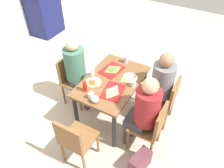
{
  "coord_description": "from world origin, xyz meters",
  "views": [
    {
      "loc": [
        -2.1,
        -1.17,
        2.83
      ],
      "look_at": [
        0.0,
        0.0,
        0.68
      ],
      "focal_mm": 35.14,
      "sensor_mm": 36.0,
      "label": 1
    }
  ],
  "objects_px": {
    "person_far_side": "(77,68)",
    "soda_can": "(126,59)",
    "person_in_brown_jacket": "(160,83)",
    "paper_plate_center": "(93,82)",
    "chair_near_left": "(152,126)",
    "person_in_red": "(144,109)",
    "chair_near_right": "(166,99)",
    "tray_red_near": "(113,91)",
    "paper_plate_near_edge": "(130,78)",
    "foil_bundle": "(95,99)",
    "chair_left_end": "(75,140)",
    "pizza_slice_a": "(112,91)",
    "pizza_slice_c": "(92,82)",
    "condiment_bottle": "(85,86)",
    "plastic_cup_b": "(133,84)",
    "tray_red_far": "(112,70)",
    "handbag": "(140,162)",
    "pizza_slice_b": "(113,69)",
    "main_table": "(112,86)",
    "plastic_cup_c": "(91,96)",
    "chair_far_side": "(72,77)",
    "plastic_cup_a": "(92,72)",
    "pizza_slice_d": "(129,78)"
  },
  "relations": [
    {
      "from": "person_in_brown_jacket",
      "to": "paper_plate_center",
      "type": "xyz_separation_m",
      "value": [
        -0.46,
        0.83,
        0.02
      ]
    },
    {
      "from": "person_in_red",
      "to": "pizza_slice_d",
      "type": "distance_m",
      "value": 0.6
    },
    {
      "from": "chair_near_right",
      "to": "chair_far_side",
      "type": "xyz_separation_m",
      "value": [
        -0.29,
        1.53,
        0.0
      ]
    },
    {
      "from": "soda_can",
      "to": "tray_red_near",
      "type": "bearing_deg",
      "value": -167.57
    },
    {
      "from": "pizza_slice_a",
      "to": "pizza_slice_c",
      "type": "relative_size",
      "value": 1.09
    },
    {
      "from": "condiment_bottle",
      "to": "tray_red_far",
      "type": "bearing_deg",
      "value": -9.38
    },
    {
      "from": "chair_far_side",
      "to": "condiment_bottle",
      "type": "height_order",
      "value": "condiment_bottle"
    },
    {
      "from": "plastic_cup_c",
      "to": "pizza_slice_d",
      "type": "bearing_deg",
      "value": -23.05
    },
    {
      "from": "pizza_slice_a",
      "to": "paper_plate_near_edge",
      "type": "bearing_deg",
      "value": -11.01
    },
    {
      "from": "chair_near_left",
      "to": "paper_plate_center",
      "type": "xyz_separation_m",
      "value": [
        0.11,
        0.97,
        0.26
      ]
    },
    {
      "from": "condiment_bottle",
      "to": "plastic_cup_c",
      "type": "bearing_deg",
      "value": -119.56
    },
    {
      "from": "person_in_brown_jacket",
      "to": "pizza_slice_d",
      "type": "distance_m",
      "value": 0.45
    },
    {
      "from": "person_in_red",
      "to": "pizza_slice_c",
      "type": "bearing_deg",
      "value": 84.01
    },
    {
      "from": "chair_near_left",
      "to": "person_in_red",
      "type": "bearing_deg",
      "value": 90.0
    },
    {
      "from": "chair_left_end",
      "to": "pizza_slice_a",
      "type": "xyz_separation_m",
      "value": [
        0.73,
        -0.13,
        0.28
      ]
    },
    {
      "from": "tray_red_far",
      "to": "plastic_cup_b",
      "type": "xyz_separation_m",
      "value": [
        -0.17,
        -0.44,
        0.04
      ]
    },
    {
      "from": "foil_bundle",
      "to": "handbag",
      "type": "xyz_separation_m",
      "value": [
        -0.15,
        -0.76,
        -0.67
      ]
    },
    {
      "from": "paper_plate_near_edge",
      "to": "plastic_cup_b",
      "type": "bearing_deg",
      "value": -141.57
    },
    {
      "from": "main_table",
      "to": "handbag",
      "type": "distance_m",
      "value": 1.13
    },
    {
      "from": "soda_can",
      "to": "paper_plate_near_edge",
      "type": "bearing_deg",
      "value": -144.2
    },
    {
      "from": "chair_far_side",
      "to": "person_in_brown_jacket",
      "type": "distance_m",
      "value": 1.44
    },
    {
      "from": "tray_red_near",
      "to": "soda_can",
      "type": "distance_m",
      "value": 0.71
    },
    {
      "from": "person_in_red",
      "to": "tray_red_far",
      "type": "distance_m",
      "value": 0.88
    },
    {
      "from": "main_table",
      "to": "tray_red_near",
      "type": "xyz_separation_m",
      "value": [
        -0.2,
        -0.13,
        0.11
      ]
    },
    {
      "from": "plastic_cup_c",
      "to": "foil_bundle",
      "type": "xyz_separation_m",
      "value": [
        -0.03,
        -0.08,
        0.0
      ]
    },
    {
      "from": "chair_near_right",
      "to": "handbag",
      "type": "xyz_separation_m",
      "value": [
        -0.92,
        -0.02,
        -0.36
      ]
    },
    {
      "from": "person_in_brown_jacket",
      "to": "plastic_cup_c",
      "type": "relative_size",
      "value": 12.62
    },
    {
      "from": "paper_plate_center",
      "to": "condiment_bottle",
      "type": "distance_m",
      "value": 0.21
    },
    {
      "from": "chair_near_left",
      "to": "foil_bundle",
      "type": "distance_m",
      "value": 0.83
    },
    {
      "from": "person_far_side",
      "to": "plastic_cup_a",
      "type": "xyz_separation_m",
      "value": [
        -0.03,
        -0.3,
        0.06
      ]
    },
    {
      "from": "person_in_red",
      "to": "pizza_slice_a",
      "type": "bearing_deg",
      "value": 83.1
    },
    {
      "from": "chair_near_right",
      "to": "person_in_brown_jacket",
      "type": "xyz_separation_m",
      "value": [
        0.0,
        0.14,
        0.25
      ]
    },
    {
      "from": "person_far_side",
      "to": "paper_plate_center",
      "type": "distance_m",
      "value": 0.45
    },
    {
      "from": "person_in_red",
      "to": "pizza_slice_c",
      "type": "distance_m",
      "value": 0.84
    },
    {
      "from": "tray_red_near",
      "to": "condiment_bottle",
      "type": "distance_m",
      "value": 0.39
    },
    {
      "from": "plastic_cup_a",
      "to": "condiment_bottle",
      "type": "xyz_separation_m",
      "value": [
        -0.34,
        -0.11,
        0.03
      ]
    },
    {
      "from": "soda_can",
      "to": "handbag",
      "type": "relative_size",
      "value": 0.38
    },
    {
      "from": "person_far_side",
      "to": "paper_plate_near_edge",
      "type": "xyz_separation_m",
      "value": [
        0.17,
        -0.83,
        0.02
      ]
    },
    {
      "from": "condiment_bottle",
      "to": "chair_near_left",
      "type": "bearing_deg",
      "value": -84.94
    },
    {
      "from": "paper_plate_center",
      "to": "plastic_cup_c",
      "type": "distance_m",
      "value": 0.33
    },
    {
      "from": "person_far_side",
      "to": "soda_can",
      "type": "bearing_deg",
      "value": -51.09
    },
    {
      "from": "chair_near_left",
      "to": "chair_far_side",
      "type": "xyz_separation_m",
      "value": [
        0.29,
        1.53,
        0.0
      ]
    },
    {
      "from": "chair_left_end",
      "to": "plastic_cup_a",
      "type": "height_order",
      "value": "plastic_cup_a"
    },
    {
      "from": "chair_near_right",
      "to": "soda_can",
      "type": "relative_size",
      "value": 6.99
    },
    {
      "from": "condiment_bottle",
      "to": "person_in_brown_jacket",
      "type": "bearing_deg",
      "value": -51.57
    },
    {
      "from": "chair_far_side",
      "to": "paper_plate_near_edge",
      "type": "bearing_deg",
      "value": -79.96
    },
    {
      "from": "paper_plate_near_edge",
      "to": "foil_bundle",
      "type": "xyz_separation_m",
      "value": [
        -0.66,
        0.19,
        0.05
      ]
    },
    {
      "from": "pizza_slice_b",
      "to": "condiment_bottle",
      "type": "relative_size",
      "value": 1.63
    },
    {
      "from": "plastic_cup_a",
      "to": "soda_can",
      "type": "relative_size",
      "value": 0.82
    },
    {
      "from": "chair_left_end",
      "to": "soda_can",
      "type": "xyz_separation_m",
      "value": [
        1.44,
        0.02,
        0.32
      ]
    }
  ]
}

